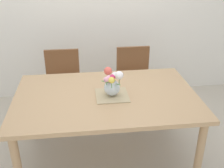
{
  "coord_description": "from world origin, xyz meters",
  "views": [
    {
      "loc": [
        -0.21,
        -2.22,
        1.97
      ],
      "look_at": [
        0.05,
        -0.02,
        0.89
      ],
      "focal_mm": 43.5,
      "sensor_mm": 36.0,
      "label": 1
    }
  ],
  "objects_px": {
    "dining_table": "(106,102)",
    "flower_vase": "(112,83)",
    "chair_right": "(134,78)",
    "chair_left": "(63,81)"
  },
  "relations": [
    {
      "from": "dining_table",
      "to": "flower_vase",
      "type": "relative_size",
      "value": 6.65
    },
    {
      "from": "dining_table",
      "to": "flower_vase",
      "type": "xyz_separation_m",
      "value": [
        0.05,
        -0.03,
        0.21
      ]
    },
    {
      "from": "chair_right",
      "to": "flower_vase",
      "type": "relative_size",
      "value": 3.51
    },
    {
      "from": "chair_left",
      "to": "chair_right",
      "type": "distance_m",
      "value": 0.9
    },
    {
      "from": "dining_table",
      "to": "flower_vase",
      "type": "bearing_deg",
      "value": -26.58
    },
    {
      "from": "dining_table",
      "to": "chair_left",
      "type": "relative_size",
      "value": 1.89
    },
    {
      "from": "dining_table",
      "to": "chair_right",
      "type": "bearing_deg",
      "value": 63.19
    },
    {
      "from": "dining_table",
      "to": "chair_left",
      "type": "xyz_separation_m",
      "value": [
        -0.45,
        0.89,
        -0.17
      ]
    },
    {
      "from": "chair_left",
      "to": "flower_vase",
      "type": "bearing_deg",
      "value": 118.76
    },
    {
      "from": "dining_table",
      "to": "chair_right",
      "type": "distance_m",
      "value": 1.01
    }
  ]
}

